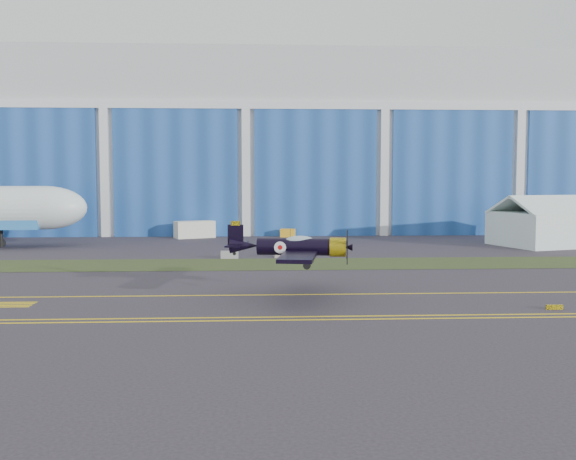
{
  "coord_description": "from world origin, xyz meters",
  "views": [
    {
      "loc": [
        0.94,
        -57.36,
        9.15
      ],
      "look_at": [
        4.16,
        3.07,
        4.5
      ],
      "focal_mm": 42.0,
      "sensor_mm": 36.0,
      "label": 1
    }
  ],
  "objects": [
    {
      "name": "barrier_c",
      "position": [
        7.02,
        19.12,
        0.45
      ],
      "size": [
        2.07,
        0.94,
        0.9
      ],
      "primitive_type": "cube",
      "rotation": [
        0.0,
        0.0,
        -0.17
      ],
      "color": "gray",
      "rests_on": "ground"
    },
    {
      "name": "barrier_a",
      "position": [
        -1.67,
        19.15,
        0.45
      ],
      "size": [
        2.0,
        0.6,
        0.9
      ],
      "primitive_type": "cube",
      "rotation": [
        0.0,
        0.0,
        -0.0
      ],
      "color": "gray",
      "rests_on": "ground"
    },
    {
      "name": "barrier_b",
      "position": [
        4.45,
        20.06,
        0.45
      ],
      "size": [
        2.07,
        0.9,
        0.9
      ],
      "primitive_type": "cube",
      "rotation": [
        0.0,
        0.0,
        0.15
      ],
      "color": "gray",
      "rests_on": "ground"
    },
    {
      "name": "tug",
      "position": [
        6.47,
        47.17,
        0.64
      ],
      "size": [
        2.46,
        1.82,
        1.29
      ],
      "primitive_type": "cube",
      "rotation": [
        0.0,
        0.0,
        -0.22
      ],
      "color": "yellow",
      "rests_on": "ground"
    },
    {
      "name": "guard_board_right",
      "position": [
        22.0,
        -12.0,
        0.17
      ],
      "size": [
        1.2,
        0.15,
        0.35
      ],
      "primitive_type": "cube",
      "color": "yellow",
      "rests_on": "ground"
    },
    {
      "name": "warbird",
      "position": [
        4.16,
        -5.93,
        3.9
      ],
      "size": [
        12.73,
        14.58,
        3.87
      ],
      "rotation": [
        0.0,
        0.0,
        -0.16
      ],
      "color": "black",
      "rests_on": "ground"
    },
    {
      "name": "taxiway_centreline",
      "position": [
        0.0,
        -5.0,
        0.01
      ],
      "size": [
        200.0,
        0.2,
        0.02
      ],
      "primitive_type": "cube",
      "color": "yellow",
      "rests_on": "ground"
    },
    {
      "name": "grass_median",
      "position": [
        0.0,
        14.0,
        0.02
      ],
      "size": [
        260.0,
        10.0,
        0.02
      ],
      "primitive_type": "cube",
      "color": "#475128",
      "rests_on": "ground"
    },
    {
      "name": "edge_line_far",
      "position": [
        0.0,
        -13.5,
        0.01
      ],
      "size": [
        80.0,
        0.2,
        0.02
      ],
      "primitive_type": "cube",
      "color": "yellow",
      "rests_on": "ground"
    },
    {
      "name": "edge_line_near",
      "position": [
        0.0,
        -14.5,
        0.01
      ],
      "size": [
        80.0,
        0.2,
        0.02
      ],
      "primitive_type": "cube",
      "color": "yellow",
      "rests_on": "ground"
    },
    {
      "name": "shipping_container",
      "position": [
        -7.94,
        46.48,
        1.3
      ],
      "size": [
        6.47,
        4.62,
        2.6
      ],
      "primitive_type": "cube",
      "rotation": [
        0.0,
        0.0,
        0.41
      ],
      "color": "silver",
      "rests_on": "ground"
    },
    {
      "name": "hangar",
      "position": [
        0.0,
        71.79,
        14.96
      ],
      "size": [
        220.0,
        45.7,
        30.0
      ],
      "color": "silver",
      "rests_on": "ground"
    },
    {
      "name": "tent",
      "position": [
        42.07,
        32.16,
        3.45
      ],
      "size": [
        17.34,
        14.66,
        6.91
      ],
      "rotation": [
        0.0,
        0.0,
        0.29
      ],
      "color": "white",
      "rests_on": "ground"
    },
    {
      "name": "ground",
      "position": [
        0.0,
        0.0,
        0.0
      ],
      "size": [
        260.0,
        260.0,
        0.0
      ],
      "primitive_type": "plane",
      "color": "#383139",
      "rests_on": "ground"
    }
  ]
}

